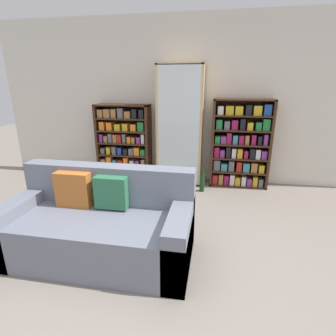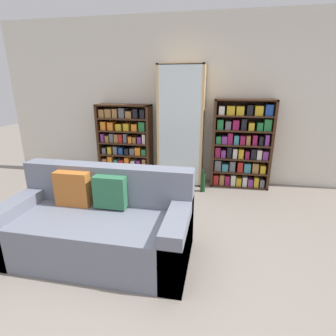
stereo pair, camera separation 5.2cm
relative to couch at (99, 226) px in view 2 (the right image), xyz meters
name	(u,v)px [view 2 (the right image)]	position (x,y,z in m)	size (l,w,h in m)	color
ground_plane	(144,285)	(0.56, -0.37, -0.30)	(16.00, 16.00, 0.00)	gray
wall_back	(187,102)	(0.56, 2.39, 1.05)	(6.66, 0.06, 2.70)	silver
couch	(99,226)	(0.00, 0.00, 0.00)	(1.81, 0.85, 0.85)	slate
bookshelf_left	(125,143)	(-0.51, 2.19, 0.34)	(0.94, 0.32, 1.32)	#3D2314
display_cabinet	(181,127)	(0.49, 2.17, 0.67)	(0.74, 0.36, 1.94)	tan
bookshelf_right	(241,146)	(1.48, 2.19, 0.38)	(0.93, 0.32, 1.42)	#3D2314
wine_bottle	(203,182)	(0.91, 1.80, -0.15)	(0.08, 0.08, 0.37)	#143819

